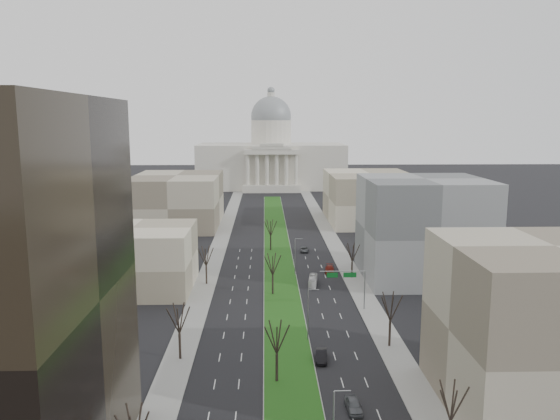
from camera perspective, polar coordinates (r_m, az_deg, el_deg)
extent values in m
plane|color=black|center=(158.67, -0.26, -4.27)|extent=(600.00, 600.00, 0.00)
cube|color=#999993|center=(157.69, -0.25, -4.33)|extent=(8.00, 222.00, 0.15)
cube|color=#1A5316|center=(157.66, -0.25, -4.30)|extent=(7.70, 221.70, 0.06)
cube|color=gray|center=(135.18, -7.49, -6.78)|extent=(5.00, 330.00, 0.15)
cube|color=gray|center=(136.11, 7.43, -6.66)|extent=(5.00, 330.00, 0.15)
cube|color=beige|center=(305.18, -0.93, 4.66)|extent=(80.00, 40.00, 24.00)
cube|color=beige|center=(283.36, -0.86, 2.26)|extent=(30.00, 6.00, 4.00)
cube|color=beige|center=(281.59, -0.87, 6.09)|extent=(28.00, 5.00, 2.50)
cube|color=beige|center=(281.47, -0.87, 6.50)|extent=(20.00, 5.00, 1.80)
cube|color=beige|center=(281.39, -0.88, 6.82)|extent=(12.00, 5.00, 1.60)
cylinder|color=beige|center=(304.18, -0.93, 8.04)|extent=(22.00, 22.00, 14.00)
sphere|color=gray|center=(304.08, -0.94, 9.74)|extent=(22.00, 22.00, 22.00)
cylinder|color=beige|center=(304.33, -0.95, 11.81)|extent=(4.00, 4.00, 4.00)
sphere|color=gray|center=(304.46, -0.95, 12.38)|extent=(4.00, 4.00, 4.00)
cylinder|color=beige|center=(282.38, -3.41, 4.26)|extent=(2.00, 2.00, 16.00)
cylinder|color=beige|center=(282.27, -2.40, 4.26)|extent=(2.00, 2.00, 16.00)
cylinder|color=beige|center=(282.25, -1.38, 4.27)|extent=(2.00, 2.00, 16.00)
cylinder|color=beige|center=(282.31, -0.36, 4.27)|extent=(2.00, 2.00, 16.00)
cylinder|color=beige|center=(282.46, 0.66, 4.27)|extent=(2.00, 2.00, 16.00)
cylinder|color=beige|center=(282.70, 1.67, 4.27)|extent=(2.00, 2.00, 16.00)
cube|color=#9D9379|center=(126.45, -15.05, -4.92)|extent=(26.00, 22.00, 14.00)
cube|color=#7A705E|center=(80.15, 26.21, -11.04)|extent=(26.00, 24.00, 22.00)
cube|color=slate|center=(134.06, 14.73, -1.90)|extent=(28.00, 26.00, 24.00)
cube|color=#7A705E|center=(198.68, -10.68, 1.01)|extent=(30.00, 40.00, 18.00)
cube|color=#9D9379|center=(204.81, 9.28, 1.30)|extent=(30.00, 40.00, 18.00)
cylinder|color=black|center=(90.50, -10.41, -13.85)|extent=(0.40, 0.40, 4.32)
cylinder|color=black|center=(127.90, -7.69, -6.78)|extent=(0.40, 0.40, 4.22)
cylinder|color=black|center=(95.43, 11.39, -12.58)|extent=(0.40, 0.40, 4.42)
cylinder|color=black|center=(132.69, 7.52, -6.22)|extent=(0.40, 0.40, 4.03)
cylinder|color=black|center=(82.21, -0.34, -16.18)|extent=(0.40, 0.40, 4.32)
cylinder|color=black|center=(119.51, -0.77, -7.84)|extent=(0.40, 0.40, 4.32)
cylinder|color=black|center=(158.14, -0.98, -3.51)|extent=(0.40, 0.40, 4.32)
cylinder|color=gray|center=(61.76, 6.55, -18.25)|extent=(1.80, 0.12, 0.12)
cylinder|color=gray|center=(95.37, 2.95, -10.94)|extent=(0.20, 0.20, 9.00)
cylinder|color=gray|center=(93.93, 3.52, -8.30)|extent=(1.80, 0.12, 0.12)
cylinder|color=gray|center=(133.49, 1.59, -4.94)|extent=(0.20, 0.20, 9.00)
cylinder|color=gray|center=(132.47, 1.99, -3.01)|extent=(1.80, 0.12, 0.12)
cylinder|color=gray|center=(111.20, 8.83, -8.30)|extent=(0.24, 0.24, 8.00)
cylinder|color=gray|center=(109.32, 6.55, -6.37)|extent=(9.00, 0.18, 0.18)
cube|color=#0C591E|center=(109.84, 7.31, -6.74)|extent=(2.60, 0.08, 1.00)
cube|color=#0C591E|center=(109.36, 5.49, -6.78)|extent=(2.20, 0.08, 1.00)
imported|color=#54575C|center=(76.45, 7.70, -19.54)|extent=(2.05, 4.72, 1.58)
imported|color=black|center=(89.48, 4.34, -14.93)|extent=(2.17, 5.11, 1.64)
imported|color=maroon|center=(137.18, 5.20, -6.18)|extent=(2.89, 5.68, 1.58)
imported|color=#52565A|center=(157.34, 2.56, -4.15)|extent=(2.61, 4.89, 1.31)
imported|color=white|center=(126.77, 3.46, -7.37)|extent=(2.71, 7.49, 2.04)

